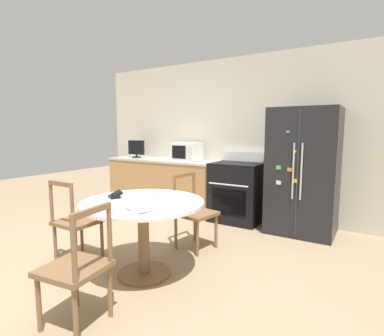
% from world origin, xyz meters
% --- Properties ---
extents(ground_plane, '(14.00, 14.00, 0.00)m').
position_xyz_m(ground_plane, '(0.00, 0.00, 0.00)').
color(ground_plane, '#9E8466').
extents(back_wall, '(5.20, 0.10, 2.60)m').
position_xyz_m(back_wall, '(0.00, 2.65, 1.30)').
color(back_wall, beige).
rests_on(back_wall, ground_plane).
extents(kitchen_counter, '(2.15, 0.64, 0.90)m').
position_xyz_m(kitchen_counter, '(-1.14, 2.29, 0.45)').
color(kitchen_counter, '#AD7F4C').
rests_on(kitchen_counter, ground_plane).
extents(refrigerator, '(0.88, 0.72, 1.72)m').
position_xyz_m(refrigerator, '(1.30, 2.23, 0.86)').
color(refrigerator, black).
rests_on(refrigerator, ground_plane).
extents(oven_range, '(0.76, 0.68, 1.08)m').
position_xyz_m(oven_range, '(0.33, 2.26, 0.47)').
color(oven_range, black).
rests_on(oven_range, ground_plane).
extents(microwave, '(0.47, 0.36, 0.31)m').
position_xyz_m(microwave, '(-0.65, 2.32, 1.06)').
color(microwave, white).
rests_on(microwave, kitchen_counter).
extents(countertop_tv, '(0.37, 0.16, 0.33)m').
position_xyz_m(countertop_tv, '(-1.79, 2.29, 1.08)').
color(countertop_tv, black).
rests_on(countertop_tv, kitchen_counter).
extents(dining_table, '(1.18, 1.18, 0.75)m').
position_xyz_m(dining_table, '(0.26, 0.12, 0.60)').
color(dining_table, white).
rests_on(dining_table, ground_plane).
extents(dining_chair_far, '(0.49, 0.49, 0.90)m').
position_xyz_m(dining_chair_far, '(0.32, 0.97, 0.43)').
color(dining_chair_far, brown).
rests_on(dining_chair_far, ground_plane).
extents(dining_chair_left, '(0.42, 0.42, 0.90)m').
position_xyz_m(dining_chair_left, '(-0.59, -0.02, 0.43)').
color(dining_chair_left, brown).
rests_on(dining_chair_left, ground_plane).
extents(dining_chair_near, '(0.47, 0.47, 0.90)m').
position_xyz_m(dining_chair_near, '(0.36, -0.73, 0.43)').
color(dining_chair_near, brown).
rests_on(dining_chair_near, ground_plane).
extents(candle_glass, '(0.09, 0.09, 0.08)m').
position_xyz_m(candle_glass, '(0.33, 0.14, 0.78)').
color(candle_glass, silver).
rests_on(candle_glass, dining_table).
extents(folded_napkin, '(0.19, 0.08, 0.05)m').
position_xyz_m(folded_napkin, '(0.19, 0.34, 0.77)').
color(folded_napkin, silver).
rests_on(folded_napkin, dining_table).
extents(wallet, '(0.17, 0.17, 0.07)m').
position_xyz_m(wallet, '(-0.07, 0.08, 0.77)').
color(wallet, black).
rests_on(wallet, dining_table).
extents(mail_stack, '(0.32, 0.36, 0.02)m').
position_xyz_m(mail_stack, '(0.49, -0.09, 0.76)').
color(mail_stack, white).
rests_on(mail_stack, dining_table).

